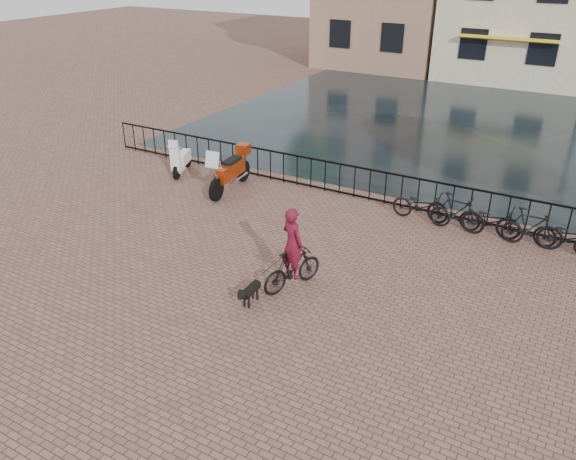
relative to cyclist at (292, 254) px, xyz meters
The scene contains 12 objects.
ground 2.76m from the cyclist, 97.51° to the right, with size 100.00×100.00×0.00m, color brown.
canal_water 14.74m from the cyclist, 91.33° to the left, with size 20.00×20.00×0.00m, color black.
railing 5.43m from the cyclist, 93.62° to the left, with size 20.00×0.05×1.02m.
cyclist is the anchor object (origin of this frame).
dog 1.26m from the cyclist, 115.90° to the right, with size 0.27×0.79×0.53m.
motorcycle 5.99m from the cyclist, 138.25° to the left, with size 0.77×2.33×1.63m.
scooter 8.12m from the cyclist, 146.73° to the left, with size 0.93×1.56×1.40m.
parked_bike_0 5.04m from the cyclist, 73.12° to the left, with size 0.60×1.72×0.90m, color black.
parked_bike_1 5.39m from the cyclist, 63.39° to the left, with size 0.47×1.66×1.00m, color black.
parked_bike_2 5.88m from the cyclist, 55.06° to the left, with size 0.60×1.72×0.90m, color black.
parked_bike_3 6.46m from the cyclist, 48.13° to the left, with size 0.47×1.66×1.00m, color black.
parked_bike_4 7.14m from the cyclist, 42.43° to the left, with size 0.60×1.72×0.90m, color black.
Camera 1 is at (5.59, -6.85, 6.97)m, focal length 35.00 mm.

